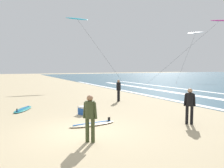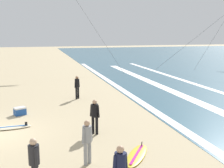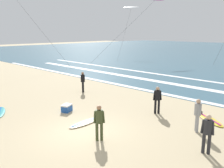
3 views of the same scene
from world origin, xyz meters
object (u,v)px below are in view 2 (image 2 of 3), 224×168
at_px(surfer_background_far, 120,168).
at_px(surfer_left_far, 87,138).
at_px(surfboard_near_water, 8,128).
at_px(surfer_right_near, 95,114).
at_px(surfer_foreground_main, 77,85).
at_px(surfboard_right_spare, 137,155).
at_px(surfer_left_near, 34,159).
at_px(cooler_box, 20,111).

relative_size(surfer_background_far, surfer_left_far, 1.00).
distance_m(surfer_left_far, surfboard_near_water, 5.58).
xyz_separation_m(surfer_left_far, surfer_right_near, (-2.81, 0.85, 0.00)).
height_order(surfer_foreground_main, surfer_right_near, same).
relative_size(surfer_background_far, surfboard_near_water, 0.75).
relative_size(surfer_background_far, surfboard_right_spare, 0.77).
height_order(surfer_foreground_main, surfer_left_near, same).
bearing_deg(surfboard_right_spare, surfboard_near_water, -132.54).
bearing_deg(surfer_left_near, surfer_right_near, 146.88).
bearing_deg(surfer_right_near, surfer_background_far, -4.25).
bearing_deg(surfboard_near_water, surfer_foreground_main, 141.89).
height_order(surfer_left_near, surfer_right_near, same).
bearing_deg(surfboard_near_water, cooler_box, 169.22).
xyz_separation_m(surfer_foreground_main, surfer_left_near, (11.04, -2.85, 0.00)).
distance_m(surfer_background_far, surfboard_near_water, 7.85).
bearing_deg(surfboard_right_spare, surfer_foreground_main, -175.32).
bearing_deg(surfer_background_far, cooler_box, -161.60).
relative_size(surfer_left_near, surfer_left_far, 1.00).
height_order(surfboard_near_water, cooler_box, cooler_box).
bearing_deg(surfer_left_near, surfer_background_far, 62.83).
bearing_deg(surfer_foreground_main, surfboard_near_water, -38.11).
bearing_deg(surfer_foreground_main, surfer_background_far, -2.88).
relative_size(surfboard_near_water, cooler_box, 2.87).
xyz_separation_m(surfer_left_near, surfboard_right_spare, (-1.33, 3.65, -0.91)).
relative_size(surfer_foreground_main, surfer_left_far, 1.00).
xyz_separation_m(surfer_background_far, surfer_right_near, (-5.17, 0.38, 0.00)).
xyz_separation_m(surfer_foreground_main, cooler_box, (2.99, -3.67, -0.74)).
bearing_deg(surfboard_near_water, surfer_left_near, 12.07).
bearing_deg(surfer_foreground_main, surfboard_right_spare, 4.68).
bearing_deg(surfer_right_near, surfer_left_far, -16.94).
bearing_deg(surfboard_right_spare, surfer_left_near, -69.97).
xyz_separation_m(surfer_left_near, cooler_box, (-8.05, -0.82, -0.74)).
bearing_deg(surfboard_right_spare, cooler_box, -146.38).
distance_m(surfer_right_near, surfboard_near_water, 4.36).
height_order(surfboard_right_spare, cooler_box, cooler_box).
bearing_deg(surfboard_near_water, surfer_left_far, 33.21).
distance_m(surfboard_right_spare, cooler_box, 8.07).
relative_size(surfer_background_far, surfer_right_near, 1.00).
height_order(surfer_right_near, surfboard_right_spare, surfer_right_near).
bearing_deg(cooler_box, surfer_background_far, 18.40).
distance_m(surfboard_right_spare, surfboard_near_water, 6.64).
relative_size(surfer_foreground_main, surfboard_near_water, 0.75).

